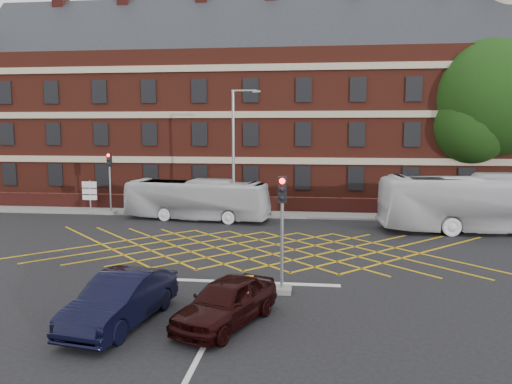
# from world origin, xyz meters

# --- Properties ---
(ground) EXTENTS (120.00, 120.00, 0.00)m
(ground) POSITION_xyz_m (0.00, 0.00, 0.00)
(ground) COLOR black
(ground) RESTS_ON ground
(victorian_building) EXTENTS (51.00, 12.17, 20.40)m
(victorian_building) POSITION_xyz_m (0.25, 22.00, 7.84)
(victorian_building) COLOR #5B2117
(victorian_building) RESTS_ON ground
(boundary_wall) EXTENTS (56.00, 0.50, 1.10)m
(boundary_wall) POSITION_xyz_m (0.00, 13.00, 0.55)
(boundary_wall) COLOR #511A15
(boundary_wall) RESTS_ON ground
(far_pavement) EXTENTS (60.00, 3.00, 0.12)m
(far_pavement) POSITION_xyz_m (0.00, 12.00, 0.06)
(far_pavement) COLOR slate
(far_pavement) RESTS_ON ground
(box_junction_hatching) EXTENTS (8.22, 8.22, 0.02)m
(box_junction_hatching) POSITION_xyz_m (0.00, 2.00, 0.01)
(box_junction_hatching) COLOR #CC990C
(box_junction_hatching) RESTS_ON ground
(stop_line) EXTENTS (8.00, 0.30, 0.02)m
(stop_line) POSITION_xyz_m (0.00, -3.50, 0.01)
(stop_line) COLOR silver
(stop_line) RESTS_ON ground
(centre_line) EXTENTS (0.15, 14.00, 0.02)m
(centre_line) POSITION_xyz_m (0.00, -10.00, 0.01)
(centre_line) COLOR silver
(centre_line) RESTS_ON ground
(bus_left) EXTENTS (9.79, 3.64, 2.66)m
(bus_left) POSITION_xyz_m (-4.73, 9.43, 1.33)
(bus_left) COLOR silver
(bus_left) RESTS_ON ground
(bus_right) EXTENTS (12.26, 3.62, 3.37)m
(bus_right) POSITION_xyz_m (12.78, 7.56, 1.69)
(bus_right) COLOR silver
(bus_right) RESTS_ON ground
(car_navy) EXTENTS (2.37, 4.91, 1.55)m
(car_navy) POSITION_xyz_m (-2.87, -8.03, 0.78)
(car_navy) COLOR black
(car_navy) RESTS_ON ground
(car_maroon) EXTENTS (3.18, 4.54, 1.43)m
(car_maroon) POSITION_xyz_m (0.33, -7.68, 0.72)
(car_maroon) COLOR black
(car_maroon) RESTS_ON ground
(deciduous_tree) EXTENTS (8.85, 8.85, 12.54)m
(deciduous_tree) POSITION_xyz_m (15.75, 17.35, 7.51)
(deciduous_tree) COLOR black
(deciduous_tree) RESTS_ON ground
(traffic_light_near) EXTENTS (0.70, 0.70, 4.27)m
(traffic_light_near) POSITION_xyz_m (1.82, -4.51, 1.76)
(traffic_light_near) COLOR slate
(traffic_light_near) RESTS_ON ground
(traffic_light_far) EXTENTS (0.70, 0.70, 4.27)m
(traffic_light_far) POSITION_xyz_m (-11.18, 10.78, 1.76)
(traffic_light_far) COLOR slate
(traffic_light_far) RESTS_ON ground
(street_lamp) EXTENTS (2.25, 1.00, 8.39)m
(street_lamp) POSITION_xyz_m (-2.24, 9.66, 2.84)
(street_lamp) COLOR slate
(street_lamp) RESTS_ON ground
(direction_signs) EXTENTS (1.10, 0.16, 2.20)m
(direction_signs) POSITION_xyz_m (-13.35, 12.14, 1.38)
(direction_signs) COLOR gray
(direction_signs) RESTS_ON ground
(utility_cabinet) EXTENTS (0.42, 0.43, 0.99)m
(utility_cabinet) POSITION_xyz_m (0.73, -5.98, 0.50)
(utility_cabinet) COLOR #CC9C0C
(utility_cabinet) RESTS_ON ground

